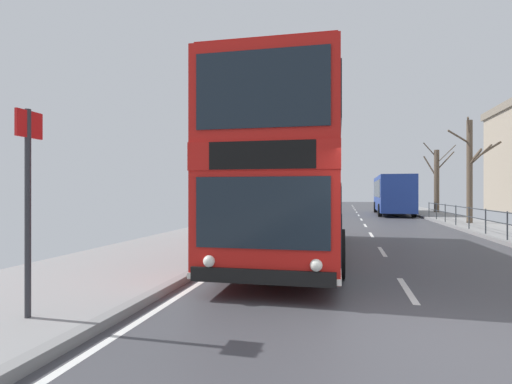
% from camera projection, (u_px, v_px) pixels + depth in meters
% --- Properties ---
extents(ground, '(15.80, 140.00, 0.20)m').
position_uv_depth(ground, '(379.00, 335.00, 4.87)').
color(ground, '#404045').
extents(double_decker_bus_main, '(2.81, 10.53, 4.40)m').
position_uv_depth(double_decker_bus_main, '(295.00, 175.00, 11.37)').
color(double_decker_bus_main, red).
rests_on(double_decker_bus_main, ground).
extents(background_bus_far_lane, '(2.83, 10.33, 3.08)m').
position_uv_depth(background_bus_far_lane, '(392.00, 194.00, 31.86)').
color(background_bus_far_lane, navy).
rests_on(background_bus_far_lane, ground).
extents(pedestrian_railing_far_kerb, '(0.05, 23.65, 1.01)m').
position_uv_depth(pedestrian_railing_far_kerb, '(496.00, 218.00, 14.74)').
color(pedestrian_railing_far_kerb, '#2D3338').
rests_on(pedestrian_railing_far_kerb, ground).
extents(bus_stop_sign_near, '(0.08, 0.44, 2.78)m').
position_uv_depth(bus_stop_sign_near, '(28.00, 190.00, 5.23)').
color(bus_stop_sign_near, '#2D2D33').
rests_on(bus_stop_sign_near, ground).
extents(bare_tree_far_00, '(2.41, 1.58, 5.91)m').
position_uv_depth(bare_tree_far_00, '(437.00, 179.00, 33.02)').
color(bare_tree_far_00, brown).
rests_on(bare_tree_far_00, ground).
extents(bare_tree_far_01, '(2.80, 2.69, 5.62)m').
position_uv_depth(bare_tree_far_01, '(471.00, 168.00, 21.34)').
color(bare_tree_far_01, brown).
rests_on(bare_tree_far_01, ground).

